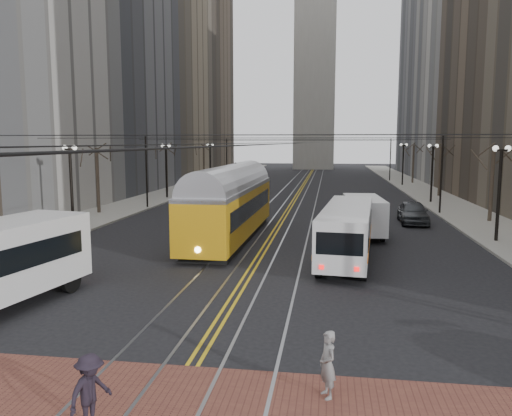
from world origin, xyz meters
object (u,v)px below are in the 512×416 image
(clock_tower, at_px, (316,5))
(cargo_van, at_px, (364,217))
(sedan_grey, at_px, (413,212))
(pedestrian_b, at_px, (328,364))
(rear_bus, at_px, (347,233))
(streetcar, at_px, (231,210))
(pedestrian_d, at_px, (90,392))

(clock_tower, height_order, cargo_van, clock_tower)
(sedan_grey, height_order, pedestrian_b, sedan_grey)
(rear_bus, bearing_deg, pedestrian_b, -88.20)
(streetcar, height_order, cargo_van, streetcar)
(streetcar, relative_size, sedan_grey, 3.06)
(rear_bus, xyz_separation_m, pedestrian_d, (-5.90, -16.72, -0.54))
(streetcar, relative_size, rear_bus, 1.44)
(streetcar, height_order, pedestrian_d, streetcar)
(clock_tower, bearing_deg, pedestrian_b, -87.99)
(cargo_van, bearing_deg, pedestrian_d, -110.86)
(clock_tower, relative_size, cargo_van, 11.52)
(rear_bus, height_order, sedan_grey, rear_bus)
(rear_bus, height_order, cargo_van, rear_bus)
(clock_tower, distance_m, streetcar, 91.57)
(clock_tower, xyz_separation_m, sedan_grey, (9.88, -77.14, -35.12))
(cargo_van, height_order, pedestrian_b, cargo_van)
(rear_bus, xyz_separation_m, cargo_van, (1.27, 6.43, -0.11))
(pedestrian_b, distance_m, pedestrian_d, 5.38)
(streetcar, height_order, rear_bus, streetcar)
(clock_tower, xyz_separation_m, pedestrian_d, (-1.31, -106.21, -35.12))
(rear_bus, relative_size, sedan_grey, 2.13)
(streetcar, distance_m, pedestrian_b, 20.19)
(clock_tower, xyz_separation_m, streetcar, (-2.50, -84.92, -34.17))
(rear_bus, bearing_deg, streetcar, 152.63)
(streetcar, xyz_separation_m, cargo_van, (8.36, 1.86, -0.52))
(cargo_van, relative_size, pedestrian_d, 3.46)
(pedestrian_d, bearing_deg, streetcar, 25.75)
(rear_bus, height_order, pedestrian_d, rear_bus)
(cargo_van, height_order, sedan_grey, cargo_van)
(streetcar, distance_m, rear_bus, 8.45)
(clock_tower, distance_m, pedestrian_d, 111.87)
(streetcar, distance_m, sedan_grey, 14.65)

